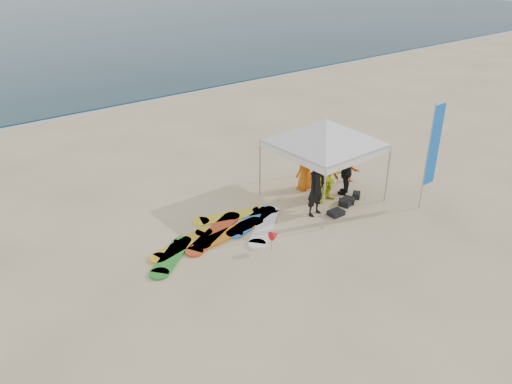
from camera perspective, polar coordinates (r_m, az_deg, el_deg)
The scene contains 13 objects.
ground at distance 14.64m, azimuth 7.65°, elevation -7.30°, with size 120.00×120.00×0.00m, color beige.
shoreline_foam at distance 29.05m, azimuth -19.31°, elevation 8.65°, with size 160.00×1.20×0.01m, color silver.
person_black_a at distance 16.38m, azimuth 6.89°, elevation 0.44°, with size 0.70×0.46×1.93m, color black.
person_yellow at distance 17.36m, azimuth 8.54°, elevation 1.70°, with size 0.89×0.69×1.83m, color #CDE11F.
person_orange_a at distance 17.92m, azimuth 7.85°, elevation 2.11°, with size 1.02×0.59×1.58m, color red.
person_black_b at distance 18.02m, azimuth 10.28°, elevation 2.34°, with size 1.02×0.42×1.74m, color black.
person_orange_b at distance 18.17m, azimuth 5.70°, elevation 2.97°, with size 0.88×0.57×1.81m, color #C66211.
person_seated at distance 19.25m, azimuth 10.61°, elevation 2.52°, with size 0.83×0.26×0.89m, color orange.
canopy_tent at distance 16.84m, azimuth 8.04°, elevation 8.21°, with size 4.42×4.42×3.33m.
feather_flag at distance 17.32m, azimuth 19.61°, elevation 4.90°, with size 0.62×0.04×3.70m.
marker_pennant at distance 14.58m, azimuth 2.16°, elevation -4.92°, with size 0.28×0.28×0.64m.
gear_pile at distance 17.44m, azimuth 10.18°, elevation -1.30°, with size 1.99×0.85×0.22m.
surfboard_spread at distance 15.65m, azimuth -3.73°, elevation -4.57°, with size 5.09×2.67×0.07m.
Camera 1 is at (-9.11, -8.20, 8.00)m, focal length 35.00 mm.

